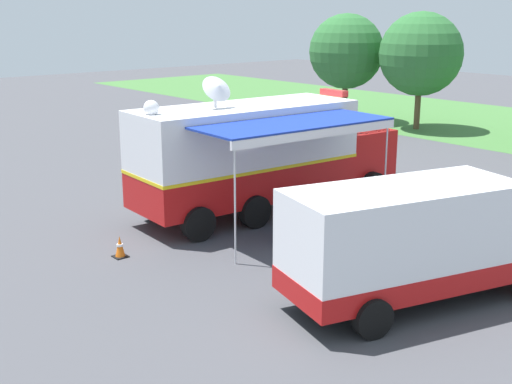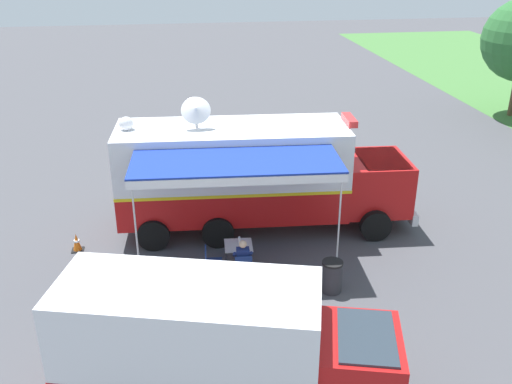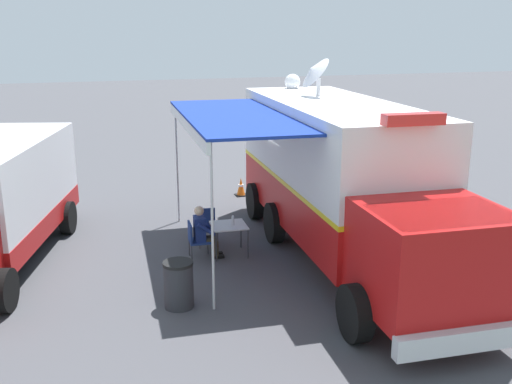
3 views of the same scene
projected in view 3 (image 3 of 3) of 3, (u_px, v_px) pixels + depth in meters
ground_plane at (329, 245)px, 14.58m from camera, size 100.00×100.00×0.00m
command_truck at (342, 175)px, 13.36m from camera, size 5.20×9.62×4.53m
folding_table at (229, 227)px, 13.80m from camera, size 0.85×0.85×0.73m
water_bottle at (233, 220)px, 13.75m from camera, size 0.07×0.07×0.22m
folding_chair_at_table at (195, 237)px, 13.57m from camera, size 0.51×0.51×0.87m
folding_chair_beside_table at (206, 224)px, 14.52m from camera, size 0.51×0.51×0.87m
seated_responder at (203, 231)px, 13.58m from camera, size 0.68×0.58×1.25m
trash_bin at (179, 284)px, 11.22m from camera, size 0.57×0.57×0.91m
traffic_cone at (241, 187)px, 18.81m from camera, size 0.36×0.36×0.58m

